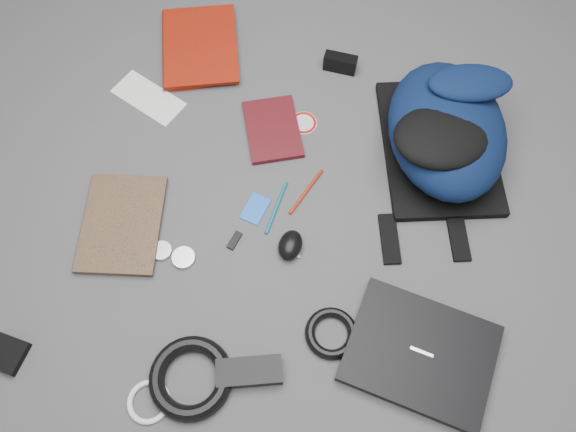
% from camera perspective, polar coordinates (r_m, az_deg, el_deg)
% --- Properties ---
extents(ground, '(4.00, 4.00, 0.00)m').
position_cam_1_polar(ground, '(1.42, 0.00, -0.34)').
color(ground, '#4F4F51').
rests_on(ground, ground).
extents(backpack, '(0.43, 0.53, 0.19)m').
position_cam_1_polar(backpack, '(1.49, 15.81, 8.47)').
color(backpack, black).
rests_on(backpack, ground).
extents(laptop, '(0.35, 0.29, 0.03)m').
position_cam_1_polar(laptop, '(1.33, 13.27, -13.42)').
color(laptop, black).
rests_on(laptop, ground).
extents(textbook_red, '(0.30, 0.35, 0.03)m').
position_cam_1_polar(textbook_red, '(1.74, -12.64, 16.16)').
color(textbook_red, maroon).
rests_on(textbook_red, ground).
extents(comic_book, '(0.25, 0.30, 0.02)m').
position_cam_1_polar(comic_book, '(1.49, -20.08, -0.60)').
color(comic_book, '#9E670B').
rests_on(comic_book, ground).
extents(envelope, '(0.23, 0.16, 0.00)m').
position_cam_1_polar(envelope, '(1.65, -14.00, 11.57)').
color(envelope, white).
rests_on(envelope, ground).
extents(dvd_case, '(0.21, 0.24, 0.02)m').
position_cam_1_polar(dvd_case, '(1.54, -1.57, 8.80)').
color(dvd_case, '#3A0B0E').
rests_on(dvd_case, ground).
extents(compact_camera, '(0.09, 0.04, 0.05)m').
position_cam_1_polar(compact_camera, '(1.66, 5.33, 15.22)').
color(compact_camera, black).
rests_on(compact_camera, ground).
extents(sticker_disc, '(0.08, 0.08, 0.00)m').
position_cam_1_polar(sticker_disc, '(1.56, 1.59, 9.42)').
color(sticker_disc, silver).
rests_on(sticker_disc, ground).
extents(pen_teal, '(0.02, 0.15, 0.01)m').
position_cam_1_polar(pen_teal, '(1.43, -1.18, 0.88)').
color(pen_teal, '#0B606B').
rests_on(pen_teal, ground).
extents(pen_red, '(0.06, 0.15, 0.01)m').
position_cam_1_polar(pen_red, '(1.45, 1.87, 2.50)').
color(pen_red, '#99230B').
rests_on(pen_red, ground).
extents(id_badge, '(0.07, 0.09, 0.00)m').
position_cam_1_polar(id_badge, '(1.43, -3.35, 0.74)').
color(id_badge, blue).
rests_on(id_badge, ground).
extents(usb_black, '(0.03, 0.05, 0.01)m').
position_cam_1_polar(usb_black, '(1.40, -5.46, -2.48)').
color(usb_black, black).
rests_on(usb_black, ground).
extents(usb_silver, '(0.03, 0.04, 0.01)m').
position_cam_1_polar(usb_silver, '(1.38, 0.80, -3.52)').
color(usb_silver, '#BBBBBD').
rests_on(usb_silver, ground).
extents(mouse, '(0.06, 0.08, 0.04)m').
position_cam_1_polar(mouse, '(1.37, 0.24, -2.98)').
color(mouse, black).
rests_on(mouse, ground).
extents(headphone_left, '(0.05, 0.05, 0.01)m').
position_cam_1_polar(headphone_left, '(1.41, -12.71, -3.48)').
color(headphone_left, '#BCBCBE').
rests_on(headphone_left, ground).
extents(headphone_right, '(0.06, 0.06, 0.01)m').
position_cam_1_polar(headphone_right, '(1.39, -10.56, -4.21)').
color(headphone_right, silver).
rests_on(headphone_right, ground).
extents(cable_coil, '(0.14, 0.14, 0.02)m').
position_cam_1_polar(cable_coil, '(1.32, 4.42, -11.78)').
color(cable_coil, black).
rests_on(cable_coil, ground).
extents(power_brick, '(0.16, 0.10, 0.04)m').
position_cam_1_polar(power_brick, '(1.29, -3.95, -15.51)').
color(power_brick, black).
rests_on(power_brick, ground).
extents(power_cord_coil, '(0.25, 0.25, 0.04)m').
position_cam_1_polar(power_cord_coil, '(1.30, -9.85, -15.89)').
color(power_cord_coil, black).
rests_on(power_cord_coil, ground).
extents(pouch, '(0.08, 0.08, 0.02)m').
position_cam_1_polar(pouch, '(1.45, -26.64, -12.43)').
color(pouch, black).
rests_on(pouch, ground).
extents(white_cable_coil, '(0.12, 0.12, 0.01)m').
position_cam_1_polar(white_cable_coil, '(1.33, -13.97, -17.84)').
color(white_cable_coil, white).
rests_on(white_cable_coil, ground).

